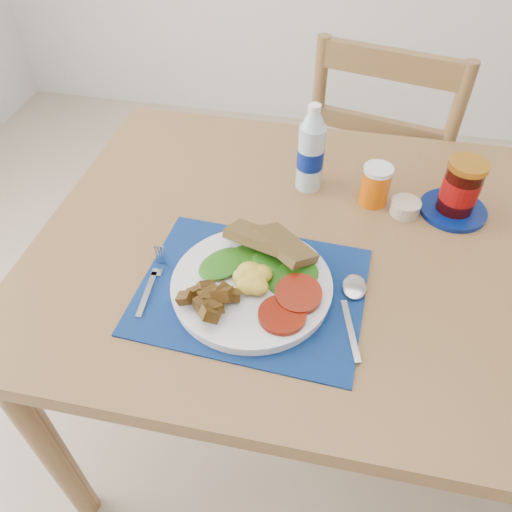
{
  "coord_description": "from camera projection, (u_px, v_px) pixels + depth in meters",
  "views": [
    {
      "loc": [
        -0.09,
        -0.57,
        1.46
      ],
      "look_at": [
        -0.22,
        0.07,
        0.8
      ],
      "focal_mm": 35.0,
      "sensor_mm": 36.0,
      "label": 1
    }
  ],
  "objects": [
    {
      "name": "table",
      "position": [
        368.0,
        275.0,
        1.08
      ],
      "size": [
        1.4,
        0.9,
        0.75
      ],
      "color": "brown",
      "rests_on": "ground"
    },
    {
      "name": "ramekin",
      "position": [
        405.0,
        208.0,
        1.09
      ],
      "size": [
        0.06,
        0.06,
        0.03
      ],
      "primitive_type": "cylinder",
      "color": "tan",
      "rests_on": "table"
    },
    {
      "name": "fork",
      "position": [
        153.0,
        280.0,
        0.95
      ],
      "size": [
        0.02,
        0.16,
        0.0
      ],
      "rotation": [
        0.0,
        0.0,
        0.08
      ],
      "color": "#B2B5BA",
      "rests_on": "placemat"
    },
    {
      "name": "ground",
      "position": [
        327.0,
        485.0,
        1.42
      ],
      "size": [
        4.0,
        4.0,
        0.0
      ],
      "primitive_type": "plane",
      "color": "tan",
      "rests_on": "ground"
    },
    {
      "name": "juice_glass",
      "position": [
        375.0,
        186.0,
        1.1
      ],
      "size": [
        0.06,
        0.06,
        0.09
      ],
      "primitive_type": "cylinder",
      "color": "#C95205",
      "rests_on": "table"
    },
    {
      "name": "breakfast_plate",
      "position": [
        248.0,
        283.0,
        0.92
      ],
      "size": [
        0.3,
        0.3,
        0.07
      ],
      "rotation": [
        0.0,
        0.0,
        -0.44
      ],
      "color": "silver",
      "rests_on": "placemat"
    },
    {
      "name": "spoon",
      "position": [
        353.0,
        299.0,
        0.92
      ],
      "size": [
        0.05,
        0.2,
        0.01
      ],
      "rotation": [
        0.0,
        0.0,
        0.26
      ],
      "color": "#B2B5BA",
      "rests_on": "placemat"
    },
    {
      "name": "chair_far",
      "position": [
        381.0,
        151.0,
        1.57
      ],
      "size": [
        0.51,
        0.5,
        1.16
      ],
      "rotation": [
        0.0,
        0.0,
        2.92
      ],
      "color": "brown",
      "rests_on": "ground"
    },
    {
      "name": "placemat",
      "position": [
        252.0,
        290.0,
        0.94
      ],
      "size": [
        0.43,
        0.35,
        0.0
      ],
      "primitive_type": "cube",
      "rotation": [
        0.0,
        0.0,
        -0.05
      ],
      "color": "#040933",
      "rests_on": "table"
    },
    {
      "name": "water_bottle",
      "position": [
        311.0,
        152.0,
        1.11
      ],
      "size": [
        0.06,
        0.06,
        0.21
      ],
      "color": "#ADBFCC",
      "rests_on": "table"
    },
    {
      "name": "jam_on_saucer",
      "position": [
        460.0,
        191.0,
        1.06
      ],
      "size": [
        0.15,
        0.15,
        0.13
      ],
      "color": "#051658",
      "rests_on": "table"
    }
  ]
}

